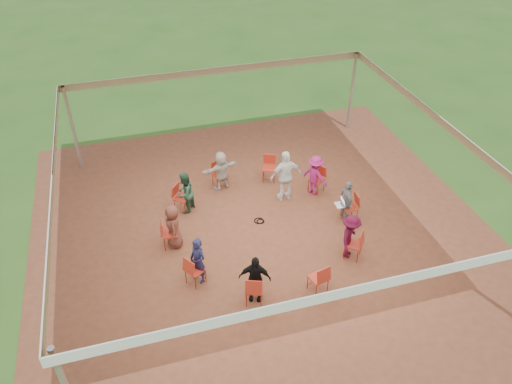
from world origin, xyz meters
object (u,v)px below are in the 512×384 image
object	(u,v)px
person_seated_0	(347,201)
chair_1	(317,180)
person_seated_4	(173,226)
cable_coil	(260,221)
chair_8	(318,278)
standing_person	(286,176)
chair_0	(350,207)
person_seated_6	(255,279)
chair_7	(254,289)
laptop	(341,203)
chair_5	(170,233)
person_seated_5	(198,261)
chair_4	(182,198)
person_seated_7	(350,237)
person_seated_1	(315,175)
person_seated_2	(221,171)
chair_6	(195,270)
chair_2	(269,169)
chair_3	(220,175)
person_seated_3	(185,193)
chair_9	(353,244)

from	to	relation	value
person_seated_0	chair_1	bearing A→B (deg)	13.91
person_seated_4	cable_coil	xyz separation A→B (m)	(2.57, 0.32, -0.66)
chair_8	standing_person	xyz separation A→B (m)	(0.48, 3.89, 0.42)
chair_0	person_seated_0	bearing A→B (deg)	90.00
person_seated_0	person_seated_6	world-z (taller)	same
chair_7	laptop	size ratio (longest dim) A/B	2.66
laptop	person_seated_6	bearing A→B (deg)	127.37
chair_8	person_seated_0	size ratio (longest dim) A/B	0.66
chair_5	person_seated_5	world-z (taller)	person_seated_5
person_seated_0	chair_8	bearing A→B (deg)	145.83
chair_4	person_seated_7	distance (m)	5.18
person_seated_1	cable_coil	xyz separation A→B (m)	(-2.08, -0.89, -0.66)
person_seated_2	person_seated_6	xyz separation A→B (m)	(-0.29, -4.80, 0.00)
chair_8	chair_6	bearing A→B (deg)	144.00
chair_0	chair_4	world-z (taller)	same
person_seated_0	person_seated_1	bearing A→B (deg)	18.00
chair_1	chair_2	bearing A→B (deg)	18.00
chair_3	chair_4	bearing A→B (deg)	18.00
chair_4	standing_person	xyz separation A→B (m)	(3.19, -0.35, 0.42)
chair_2	chair_4	distance (m)	3.11
chair_7	laptop	distance (m)	4.06
chair_8	person_seated_0	xyz separation A→B (m)	(1.86, 2.41, 0.23)
person_seated_3	person_seated_6	world-z (taller)	same
person_seated_7	chair_3	bearing A→B (deg)	71.57
chair_6	person_seated_3	distance (m)	3.05
chair_2	person_seated_4	distance (m)	4.19
chair_6	laptop	size ratio (longest dim) A/B	2.66
person_seated_0	person_seated_2	size ratio (longest dim) A/B	1.00
chair_9	person_seated_3	xyz separation A→B (m)	(-3.99, 3.28, 0.23)
chair_3	chair_7	distance (m)	5.03
person_seated_0	person_seated_4	world-z (taller)	same
standing_person	chair_5	bearing A→B (deg)	13.18
chair_1	laptop	size ratio (longest dim) A/B	2.66
chair_4	chair_8	xyz separation A→B (m)	(2.71, -4.24, 0.00)
person_seated_7	laptop	xyz separation A→B (m)	(0.41, 1.46, -0.04)
person_seated_1	person_seated_6	size ratio (longest dim) A/B	1.00
chair_3	chair_1	bearing A→B (deg)	144.00
chair_3	chair_7	xyz separation A→B (m)	(-0.30, -5.02, 0.00)
chair_7	chair_1	bearing A→B (deg)	72.00
chair_9	person_seated_3	bearing A→B (deg)	90.00
chair_7	standing_person	xyz separation A→B (m)	(2.11, 3.79, 0.42)
chair_5	chair_6	xyz separation A→B (m)	(0.41, -1.58, 0.00)
chair_0	chair_5	size ratio (longest dim) A/B	1.00
standing_person	chair_0	bearing A→B (deg)	131.10
chair_6	chair_3	bearing A→B (deg)	126.00
chair_7	chair_9	xyz separation A→B (m)	(3.01, 0.78, 0.00)
person_seated_5	chair_2	bearing A→B (deg)	108.43
laptop	standing_person	bearing A→B (deg)	43.00
person_seated_3	person_seated_5	size ratio (longest dim) A/B	1.00
chair_7	person_seated_4	world-z (taller)	person_seated_4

